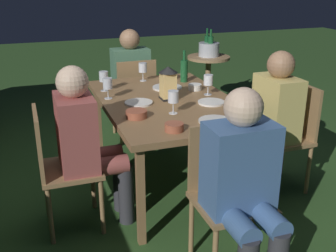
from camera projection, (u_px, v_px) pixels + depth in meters
ground_plane at (168, 183)px, 3.57m from camera, size 16.00×16.00×0.00m
dining_table at (168, 106)px, 3.33m from camera, size 1.61×1.03×0.74m
chair_side_right_a at (59, 164)px, 2.80m from camera, size 0.42×0.40×0.87m
person_in_rust at (87, 140)px, 2.81m from camera, size 0.38×0.47×1.15m
chair_side_left_a at (288, 132)px, 3.36m from camera, size 0.42×0.40×0.87m
person_in_mustard at (269, 117)px, 3.25m from camera, size 0.38×0.47×1.15m
chair_head_near at (227, 190)px, 2.47m from camera, size 0.40×0.42×0.87m
person_in_blue at (244, 182)px, 2.25m from camera, size 0.48×0.38×1.15m
chair_head_far at (135, 95)px, 4.33m from camera, size 0.40×0.42×0.87m
person_in_green at (129, 77)px, 4.45m from camera, size 0.48×0.38×1.15m
lantern_centerpiece at (168, 81)px, 3.28m from camera, size 0.15×0.15×0.27m
green_bottle_on_table at (184, 70)px, 3.81m from camera, size 0.07×0.07×0.29m
wine_glass_a at (104, 77)px, 3.52m from camera, size 0.08×0.08×0.17m
wine_glass_b at (173, 98)px, 2.96m from camera, size 0.08×0.08×0.17m
wine_glass_c at (208, 81)px, 3.41m from camera, size 0.08×0.08×0.17m
wine_glass_d at (143, 68)px, 3.84m from camera, size 0.08×0.08×0.17m
wine_glass_e at (108, 84)px, 3.30m from camera, size 0.08×0.08×0.17m
plate_a at (211, 102)px, 3.23m from camera, size 0.21×0.21×0.01m
plate_b at (215, 121)px, 2.83m from camera, size 0.23×0.23×0.01m
plate_c at (139, 103)px, 3.22m from camera, size 0.22×0.22×0.01m
plate_d at (167, 87)px, 3.63m from camera, size 0.26×0.26×0.01m
bowl_olives at (174, 127)px, 2.67m from camera, size 0.12×0.12×0.05m
bowl_bread at (195, 87)px, 3.58m from camera, size 0.12×0.12×0.05m
bowl_salad at (169, 75)px, 3.96m from camera, size 0.16×0.16×0.05m
bowl_dip at (136, 114)px, 2.91m from camera, size 0.15×0.15×0.05m
side_table at (208, 74)px, 5.36m from camera, size 0.54×0.54×0.68m
ice_bucket at (209, 48)px, 5.24m from camera, size 0.26×0.26×0.34m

